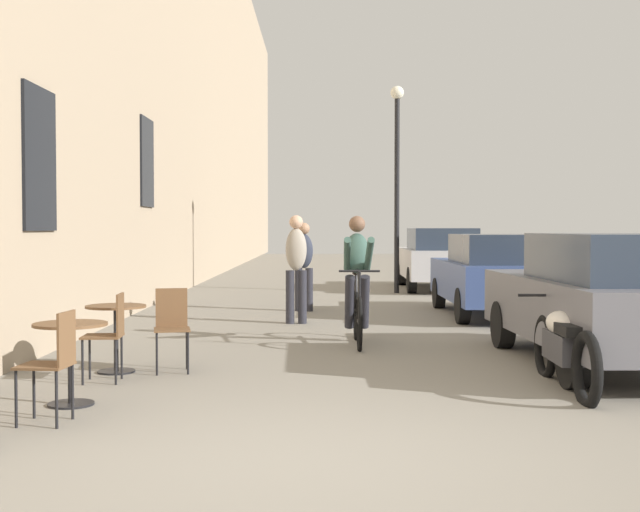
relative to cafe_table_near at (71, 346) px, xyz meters
The scene contains 15 objects.
ground_plane 2.74m from the cafe_table_near, 40.66° to the right, with size 88.00×88.00×0.00m, color gray.
building_facade_left 13.62m from the cafe_table_near, 96.57° to the left, with size 0.54×68.00×12.63m.
cafe_table_near is the anchor object (origin of this frame).
cafe_chair_near_toward_street 0.69m from the cafe_table_near, 83.74° to the right, with size 0.41×0.41×0.89m.
cafe_table_mid 1.65m from the cafe_table_near, 90.27° to the left, with size 0.64×0.64×0.72m.
cafe_chair_mid_toward_street 1.10m from the cafe_table_near, 86.45° to the left, with size 0.40×0.40×0.89m.
cafe_chair_mid_toward_wall 1.82m from the cafe_table_near, 71.54° to the left, with size 0.45×0.45×0.89m.
cyclist_on_bicycle 4.74m from the cafe_table_near, 55.59° to the left, with size 0.52×1.76×1.74m.
pedestrian_near 6.48m from the cafe_table_near, 73.91° to the left, with size 0.34×0.24×1.75m.
pedestrian_mid 8.45m from the cafe_table_near, 77.16° to the left, with size 0.37×0.29×1.64m.
street_lamp 13.45m from the cafe_table_near, 72.36° to the left, with size 0.32×0.32×4.90m.
parked_car_nearest 5.73m from the cafe_table_near, 20.46° to the left, with size 1.86×4.22×1.49m.
parked_car_second 9.05m from the cafe_table_near, 54.64° to the left, with size 1.72×4.04×1.44m.
parked_car_third 14.68m from the cafe_table_near, 69.33° to the left, with size 1.88×4.35×1.54m.
parked_motorcycle 4.59m from the cafe_table_near, ahead, with size 0.62×2.15×0.92m.
Camera 1 is at (0.14, -5.49, 1.55)m, focal length 46.90 mm.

